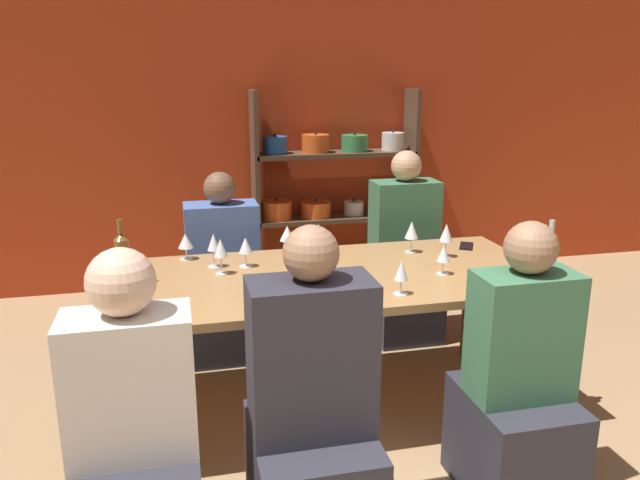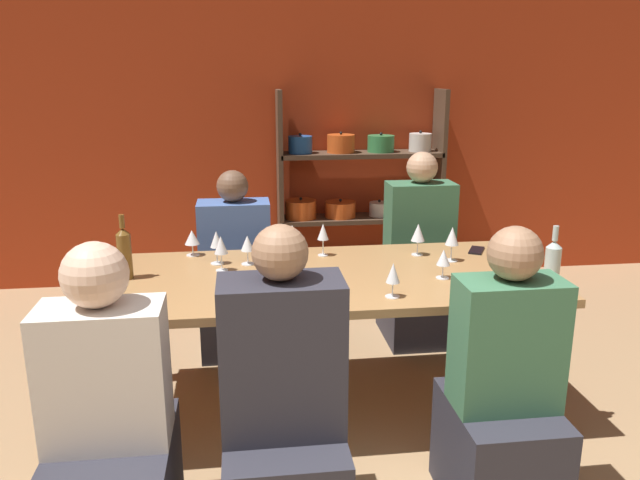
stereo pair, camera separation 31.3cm
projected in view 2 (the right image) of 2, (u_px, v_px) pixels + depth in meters
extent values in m
cube|color=#B23819|center=(277.00, 118.00, 5.02)|extent=(8.80, 0.06, 2.70)
cube|color=#4C3828|center=(281.00, 191.00, 4.98)|extent=(0.04, 0.30, 1.58)
cube|color=#4C3828|center=(437.00, 187.00, 5.14)|extent=(0.04, 0.30, 1.58)
cube|color=#4C3828|center=(359.00, 279.00, 5.26)|extent=(1.29, 0.30, 0.04)
cylinder|color=#E0561E|center=(340.00, 270.00, 5.22)|extent=(0.24, 0.24, 0.14)
sphere|color=black|center=(340.00, 260.00, 5.19)|extent=(0.02, 0.02, 0.02)
cylinder|color=#E0561E|center=(378.00, 268.00, 5.26)|extent=(0.20, 0.20, 0.14)
sphere|color=black|center=(378.00, 259.00, 5.23)|extent=(0.02, 0.02, 0.02)
cylinder|color=red|center=(415.00, 267.00, 5.30)|extent=(0.16, 0.16, 0.14)
sphere|color=black|center=(415.00, 258.00, 5.27)|extent=(0.02, 0.02, 0.02)
cube|color=#4C3828|center=(360.00, 218.00, 5.12)|extent=(1.29, 0.30, 0.04)
cylinder|color=#E0561E|center=(301.00, 209.00, 5.04)|extent=(0.25, 0.25, 0.15)
sphere|color=black|center=(301.00, 199.00, 5.01)|extent=(0.02, 0.02, 0.02)
cylinder|color=#E0561E|center=(340.00, 209.00, 5.08)|extent=(0.25, 0.25, 0.13)
sphere|color=black|center=(340.00, 200.00, 5.06)|extent=(0.02, 0.02, 0.02)
cylinder|color=silver|center=(379.00, 209.00, 5.12)|extent=(0.16, 0.16, 0.11)
sphere|color=black|center=(379.00, 201.00, 5.10)|extent=(0.02, 0.02, 0.02)
cylinder|color=gold|center=(417.00, 208.00, 5.16)|extent=(0.20, 0.20, 0.11)
sphere|color=black|center=(418.00, 201.00, 5.14)|extent=(0.02, 0.02, 0.02)
cube|color=#4C3828|center=(361.00, 154.00, 4.98)|extent=(1.29, 0.30, 0.04)
cylinder|color=#235BAD|center=(300.00, 145.00, 4.90)|extent=(0.19, 0.19, 0.13)
sphere|color=black|center=(300.00, 134.00, 4.88)|extent=(0.02, 0.02, 0.02)
cylinder|color=#E0561E|center=(341.00, 144.00, 4.94)|extent=(0.22, 0.22, 0.14)
sphere|color=black|center=(341.00, 133.00, 4.92)|extent=(0.02, 0.02, 0.02)
cylinder|color=#338447|center=(381.00, 144.00, 4.98)|extent=(0.21, 0.21, 0.13)
sphere|color=black|center=(381.00, 134.00, 4.96)|extent=(0.02, 0.02, 0.02)
cylinder|color=silver|center=(420.00, 142.00, 5.02)|extent=(0.18, 0.18, 0.14)
sphere|color=black|center=(421.00, 132.00, 5.00)|extent=(0.02, 0.02, 0.02)
cube|color=#AD7F4C|center=(323.00, 278.00, 3.08)|extent=(2.21, 0.99, 0.04)
cube|color=#AD7F4C|center=(98.00, 402.00, 2.66)|extent=(0.08, 0.08, 0.71)
cube|color=#AD7F4C|center=(551.00, 373.00, 2.91)|extent=(0.08, 0.08, 0.71)
cube|color=#AD7F4C|center=(130.00, 326.00, 3.45)|extent=(0.08, 0.08, 0.71)
cube|color=#AD7F4C|center=(484.00, 308.00, 3.71)|extent=(0.08, 0.08, 0.71)
cylinder|color=#B2C6C1|center=(552.00, 267.00, 2.88)|extent=(0.07, 0.07, 0.19)
cone|color=#B2C6C1|center=(554.00, 244.00, 2.85)|extent=(0.07, 0.07, 0.03)
cylinder|color=#B2C6C1|center=(556.00, 233.00, 2.83)|extent=(0.03, 0.03, 0.07)
cylinder|color=brown|center=(125.00, 257.00, 2.99)|extent=(0.07, 0.07, 0.22)
cone|color=brown|center=(123.00, 231.00, 2.96)|extent=(0.07, 0.07, 0.03)
cylinder|color=brown|center=(122.00, 221.00, 2.95)|extent=(0.03, 0.03, 0.07)
cylinder|color=white|center=(417.00, 255.00, 3.40)|extent=(0.06, 0.06, 0.00)
cylinder|color=white|center=(417.00, 248.00, 3.39)|extent=(0.01, 0.01, 0.08)
cone|color=white|center=(418.00, 232.00, 3.37)|extent=(0.07, 0.07, 0.10)
cylinder|color=white|center=(193.00, 255.00, 3.40)|extent=(0.07, 0.07, 0.00)
cylinder|color=white|center=(193.00, 249.00, 3.39)|extent=(0.01, 0.01, 0.06)
cone|color=white|center=(192.00, 237.00, 3.37)|extent=(0.08, 0.08, 0.08)
cylinder|color=maroon|center=(192.00, 241.00, 3.37)|extent=(0.04, 0.04, 0.03)
cylinder|color=white|center=(392.00, 296.00, 2.77)|extent=(0.07, 0.07, 0.00)
cylinder|color=white|center=(393.00, 289.00, 2.77)|extent=(0.01, 0.01, 0.06)
cone|color=white|center=(393.00, 273.00, 2.75)|extent=(0.06, 0.06, 0.09)
cylinder|color=white|center=(451.00, 261.00, 3.30)|extent=(0.07, 0.07, 0.00)
cylinder|color=white|center=(451.00, 252.00, 3.29)|extent=(0.01, 0.01, 0.08)
cone|color=white|center=(452.00, 236.00, 3.26)|extent=(0.07, 0.07, 0.10)
cylinder|color=white|center=(217.00, 263.00, 3.25)|extent=(0.07, 0.07, 0.00)
cylinder|color=white|center=(217.00, 255.00, 3.24)|extent=(0.01, 0.01, 0.09)
cone|color=white|center=(216.00, 239.00, 3.21)|extent=(0.06, 0.06, 0.09)
cylinder|color=beige|center=(216.00, 243.00, 3.22)|extent=(0.04, 0.04, 0.03)
cylinder|color=white|center=(323.00, 255.00, 3.39)|extent=(0.06, 0.06, 0.00)
cylinder|color=white|center=(323.00, 247.00, 3.38)|extent=(0.01, 0.01, 0.09)
cone|color=white|center=(323.00, 232.00, 3.36)|extent=(0.06, 0.06, 0.09)
cylinder|color=white|center=(248.00, 264.00, 3.24)|extent=(0.07, 0.07, 0.00)
cylinder|color=white|center=(248.00, 257.00, 3.23)|extent=(0.01, 0.01, 0.07)
cone|color=white|center=(247.00, 243.00, 3.21)|extent=(0.07, 0.07, 0.08)
cylinder|color=white|center=(293.00, 253.00, 3.43)|extent=(0.06, 0.06, 0.00)
cylinder|color=white|center=(292.00, 246.00, 3.42)|extent=(0.01, 0.01, 0.08)
cone|color=white|center=(292.00, 232.00, 3.40)|extent=(0.08, 0.08, 0.08)
cylinder|color=white|center=(222.00, 270.00, 3.14)|extent=(0.06, 0.06, 0.00)
cylinder|color=white|center=(222.00, 262.00, 3.12)|extent=(0.01, 0.01, 0.09)
cone|color=white|center=(221.00, 245.00, 3.10)|extent=(0.07, 0.07, 0.09)
cylinder|color=maroon|center=(221.00, 249.00, 3.11)|extent=(0.04, 0.04, 0.04)
cylinder|color=white|center=(442.00, 278.00, 3.02)|extent=(0.06, 0.06, 0.00)
cylinder|color=white|center=(443.00, 271.00, 3.02)|extent=(0.01, 0.01, 0.06)
cone|color=white|center=(443.00, 257.00, 3.00)|extent=(0.07, 0.07, 0.08)
cylinder|color=maroon|center=(443.00, 261.00, 3.00)|extent=(0.04, 0.04, 0.03)
cube|color=black|center=(476.00, 250.00, 3.47)|extent=(0.13, 0.17, 0.01)
cube|color=#2D2D38|center=(498.00, 456.00, 2.50)|extent=(0.40, 0.50, 0.46)
cube|color=#3D7551|center=(507.00, 344.00, 2.37)|extent=(0.40, 0.22, 0.51)
sphere|color=#9E7556|center=(515.00, 254.00, 2.28)|extent=(0.20, 0.20, 0.20)
cube|color=#2D2D38|center=(416.00, 302.00, 4.11)|extent=(0.42, 0.53, 0.48)
cube|color=#3D7551|center=(420.00, 226.00, 3.98)|extent=(0.42, 0.23, 0.56)
sphere|color=tan|center=(422.00, 167.00, 3.88)|extent=(0.20, 0.20, 0.20)
cube|color=silver|center=(105.00, 375.00, 2.20)|extent=(0.43, 0.24, 0.51)
sphere|color=beige|center=(95.00, 275.00, 2.10)|extent=(0.23, 0.23, 0.23)
cube|color=#2D2D38|center=(237.00, 311.00, 3.97)|extent=(0.44, 0.55, 0.48)
cube|color=#4C70B7|center=(234.00, 239.00, 3.85)|extent=(0.44, 0.24, 0.47)
sphere|color=brown|center=(232.00, 186.00, 3.76)|extent=(0.19, 0.19, 0.19)
cube|color=#2D2D38|center=(282.00, 357.00, 2.21)|extent=(0.44, 0.24, 0.58)
sphere|color=#9E7556|center=(280.00, 253.00, 2.11)|extent=(0.19, 0.19, 0.19)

